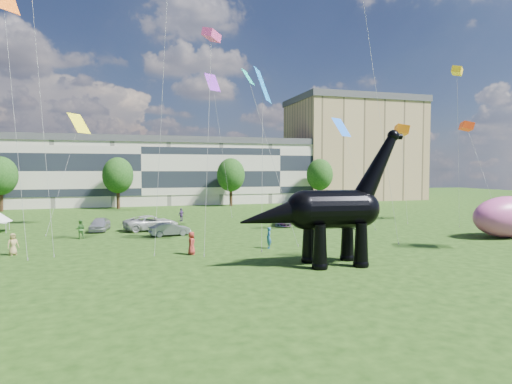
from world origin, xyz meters
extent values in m
plane|color=#16330C|center=(0.00, 0.00, 0.00)|extent=(220.00, 220.00, 0.00)
cube|color=beige|center=(-8.00, 62.00, 6.00)|extent=(78.00, 11.00, 12.00)
cube|color=tan|center=(40.00, 65.00, 11.00)|extent=(28.00, 18.00, 22.00)
cylinder|color=#382314|center=(-30.00, 53.00, 1.60)|extent=(0.56, 0.56, 3.20)
ellipsoid|color=#14380F|center=(-30.00, 53.00, 6.32)|extent=(5.20, 5.20, 6.24)
cylinder|color=#382314|center=(-12.00, 53.00, 1.60)|extent=(0.56, 0.56, 3.20)
ellipsoid|color=#14380F|center=(-12.00, 53.00, 6.32)|extent=(5.20, 5.20, 6.24)
cylinder|color=#382314|center=(8.00, 53.00, 1.60)|extent=(0.56, 0.56, 3.20)
ellipsoid|color=#14380F|center=(8.00, 53.00, 6.32)|extent=(5.20, 5.20, 6.24)
cylinder|color=#382314|center=(26.00, 53.00, 1.60)|extent=(0.56, 0.56, 3.20)
ellipsoid|color=#14380F|center=(26.00, 53.00, 6.32)|extent=(5.20, 5.20, 6.24)
cone|color=black|center=(2.49, 1.94, 1.52)|extent=(1.11, 1.11, 3.05)
sphere|color=black|center=(2.49, 1.94, 0.18)|extent=(1.12, 1.12, 1.12)
cone|color=black|center=(2.63, 4.17, 1.52)|extent=(1.11, 1.11, 3.05)
sphere|color=black|center=(2.63, 4.17, 0.18)|extent=(1.12, 1.12, 1.12)
cone|color=black|center=(5.54, 1.75, 1.52)|extent=(1.11, 1.11, 3.05)
sphere|color=black|center=(5.54, 1.75, 0.18)|extent=(1.12, 1.12, 1.12)
cone|color=black|center=(5.67, 3.98, 1.52)|extent=(1.11, 1.11, 3.05)
sphere|color=black|center=(5.67, 3.98, 0.18)|extent=(1.12, 1.12, 1.12)
cylinder|color=black|center=(3.98, 2.97, 3.96)|extent=(4.43, 3.00, 2.74)
sphere|color=black|center=(1.85, 3.10, 3.96)|extent=(2.74, 2.74, 2.74)
sphere|color=black|center=(6.11, 2.84, 3.96)|extent=(2.64, 2.64, 2.64)
cone|color=black|center=(7.35, 2.76, 6.91)|extent=(3.91, 1.76, 5.38)
sphere|color=black|center=(8.59, 2.69, 9.24)|extent=(0.85, 0.85, 0.85)
cylinder|color=black|center=(8.89, 2.67, 9.19)|extent=(0.74, 0.49, 0.45)
cone|color=black|center=(-0.24, 3.23, 3.62)|extent=(5.50, 2.46, 2.98)
imported|color=silver|center=(-13.19, 25.30, 0.76)|extent=(2.36, 4.64, 1.51)
imported|color=slate|center=(-6.06, 19.67, 0.68)|extent=(4.29, 2.12, 1.35)
imported|color=silver|center=(-7.71, 24.47, 0.83)|extent=(6.49, 4.23, 1.66)
imported|color=#595960|center=(8.03, 24.23, 0.68)|extent=(3.63, 5.08, 1.37)
cube|color=silver|center=(12.92, 24.77, 1.11)|extent=(3.14, 3.14, 0.12)
cone|color=silver|center=(12.92, 24.77, 1.93)|extent=(3.98, 3.98, 1.52)
cylinder|color=#999999|center=(11.55, 23.30, 0.56)|extent=(0.06, 0.06, 1.11)
cylinder|color=#999999|center=(14.39, 23.40, 0.56)|extent=(0.06, 0.06, 1.11)
cylinder|color=#999999|center=(11.46, 26.14, 0.56)|extent=(0.06, 0.06, 1.11)
cylinder|color=#999999|center=(14.29, 26.24, 0.56)|extent=(0.06, 0.06, 1.11)
cube|color=silver|center=(12.89, 29.57, 1.14)|extent=(3.81, 3.81, 0.12)
cone|color=silver|center=(12.89, 29.57, 1.98)|extent=(4.83, 4.83, 1.56)
cylinder|color=#999999|center=(11.85, 27.79, 0.57)|extent=(0.06, 0.06, 1.14)
cylinder|color=#999999|center=(14.67, 28.53, 0.57)|extent=(0.06, 0.06, 1.14)
cylinder|color=#999999|center=(11.11, 30.60, 0.57)|extent=(0.06, 0.06, 1.14)
cylinder|color=#999999|center=(13.92, 31.35, 0.57)|extent=(0.06, 0.06, 1.14)
cylinder|color=#999999|center=(-22.69, 26.35, 0.55)|extent=(0.06, 0.06, 1.10)
cylinder|color=#999999|center=(-23.04, 29.13, 0.55)|extent=(0.06, 0.06, 1.10)
ellipsoid|color=#CB4F97|center=(26.39, 9.25, 2.07)|extent=(8.53, 4.69, 4.13)
imported|color=#2E6C73|center=(25.71, 32.94, 0.93)|extent=(0.69, 0.46, 1.86)
imported|color=#39702D|center=(-14.66, 20.31, 0.93)|extent=(0.93, 0.74, 1.85)
imported|color=#4D306D|center=(-3.53, 31.81, 0.86)|extent=(1.06, 0.95, 1.73)
imported|color=#276292|center=(1.50, 10.16, 0.91)|extent=(0.47, 0.69, 1.83)
imported|color=black|center=(14.48, 18.67, 0.82)|extent=(0.69, 1.57, 1.64)
imported|color=maroon|center=(-5.24, 9.35, 0.92)|extent=(0.75, 1.00, 1.84)
imported|color=tan|center=(-18.85, 13.07, 0.87)|extent=(1.02, 0.94, 1.75)
cube|color=#F53D10|center=(32.28, 21.54, 12.43)|extent=(2.83, 3.31, 1.22)
cube|color=orange|center=(23.74, 23.35, 11.89)|extent=(3.09, 3.83, 1.35)
cube|color=yellow|center=(28.02, 18.62, 18.65)|extent=(2.53, 2.52, 0.95)
plane|color=blue|center=(1.67, 12.45, 14.34)|extent=(2.57, 3.33, 3.01)
cube|color=#D63B86|center=(-2.95, 12.50, 18.36)|extent=(2.04, 2.36, 0.85)
plane|color=#0DC5A4|center=(1.27, 16.14, 15.82)|extent=(1.76, 1.93, 1.45)
plane|color=#FFF415|center=(-15.64, 30.46, 12.27)|extent=(3.08, 3.30, 2.41)
plane|color=blue|center=(15.44, 23.88, 12.06)|extent=(3.30, 2.81, 2.38)
plane|color=purple|center=(2.34, 40.61, 20.07)|extent=(3.29, 2.65, 2.74)
camera|label=1|loc=(-9.77, -24.52, 6.78)|focal=30.00mm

